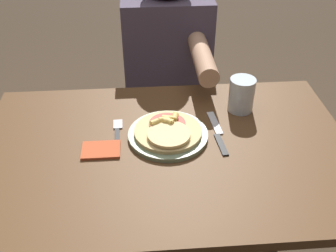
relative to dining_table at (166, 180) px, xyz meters
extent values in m
cube|color=brown|center=(0.00, 0.00, 0.11)|extent=(1.10, 0.70, 0.03)
cylinder|color=brown|center=(-0.49, 0.29, -0.26)|extent=(0.06, 0.06, 0.72)
cylinder|color=brown|center=(0.49, 0.29, -0.26)|extent=(0.06, 0.06, 0.72)
cylinder|color=gray|center=(0.01, 0.05, 0.14)|extent=(0.24, 0.24, 0.01)
cylinder|color=#DBBC7A|center=(0.01, 0.05, 0.15)|extent=(0.20, 0.20, 0.01)
cylinder|color=#9E2819|center=(0.01, 0.08, 0.16)|extent=(0.11, 0.11, 0.00)
cylinder|color=#E8C881|center=(0.01, 0.02, 0.16)|extent=(0.13, 0.13, 0.01)
cylinder|color=#E5BC5B|center=(0.02, 0.08, 0.17)|extent=(0.03, 0.03, 0.02)
cylinder|color=#E5BC5B|center=(0.01, 0.08, 0.17)|extent=(0.04, 0.03, 0.02)
cylinder|color=#E5BC5B|center=(0.01, 0.09, 0.17)|extent=(0.04, 0.03, 0.02)
cylinder|color=#E5BC5B|center=(0.04, 0.10, 0.17)|extent=(0.03, 0.03, 0.02)
cylinder|color=#E5BC5B|center=(-0.03, 0.07, 0.17)|extent=(0.03, 0.03, 0.02)
cylinder|color=#E5BC5B|center=(0.00, 0.09, 0.17)|extent=(0.03, 0.02, 0.02)
cube|color=black|center=(-0.14, 0.04, 0.13)|extent=(0.02, 0.13, 0.00)
cube|color=silver|center=(-0.14, 0.12, 0.13)|extent=(0.03, 0.05, 0.00)
cube|color=black|center=(0.16, 0.00, 0.13)|extent=(0.03, 0.10, 0.00)
cube|color=silver|center=(0.16, 0.11, 0.13)|extent=(0.03, 0.12, 0.00)
cylinder|color=silver|center=(0.26, 0.18, 0.19)|extent=(0.08, 0.08, 0.11)
cube|color=#C6512D|center=(-0.19, 0.00, 0.13)|extent=(0.11, 0.08, 0.01)
cylinder|color=#2D2D38|center=(-0.03, 0.62, -0.37)|extent=(0.11, 0.11, 0.49)
cylinder|color=#2D2D38|center=(0.13, 0.62, -0.37)|extent=(0.11, 0.11, 0.49)
cube|color=#4C4256|center=(0.05, 0.62, 0.12)|extent=(0.36, 0.22, 0.49)
cylinder|color=tan|center=(0.16, 0.36, 0.23)|extent=(0.07, 0.30, 0.07)
camera|label=1|loc=(-0.06, -0.88, 0.86)|focal=42.00mm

